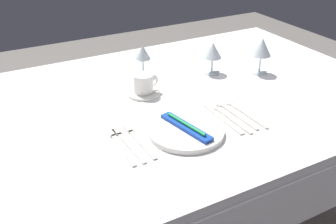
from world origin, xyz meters
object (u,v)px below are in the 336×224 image
Objects in this scene: fork_outer at (138,140)px; wine_glass_left at (213,52)px; dinner_plate at (186,131)px; dinner_knife at (224,120)px; toothbrush_package at (186,127)px; spoon_soup at (225,115)px; wine_glass_centre at (262,48)px; spoon_dessert at (231,112)px; fork_inner at (127,143)px; wine_glass_right at (143,54)px; coffee_cup_left at (144,83)px; fork_salad at (120,145)px; spoon_tea at (241,110)px.

fork_outer is 0.60m from wine_glass_left.
dinner_plate is 0.16m from dinner_knife.
dinner_plate is 1.12× the size of dinner_knife.
toothbrush_package is 0.18m from spoon_soup.
wine_glass_centre is (0.67, 0.24, 0.11)m from fork_outer.
spoon_dessert is at bearing 12.22° from toothbrush_package.
fork_outer is 0.33m from spoon_soup.
fork_outer and fork_inner have the same top height.
spoon_dessert is 0.47m from wine_glass_right.
wine_glass_right is at bearing 65.60° from coffee_cup_left.
dinner_plate is 0.15m from fork_outer.
wine_glass_centre reaches higher than toothbrush_package.
fork_salad is (-0.06, 0.00, 0.00)m from fork_outer.
dinner_knife is 2.18× the size of coffee_cup_left.
dinner_knife is 0.09m from spoon_tea.
dinner_plate is 1.13× the size of fork_inner.
coffee_cup_left is at bearing 130.68° from spoon_tea.
fork_outer is at bearing -146.09° from wine_glass_left.
coffee_cup_left is (0.00, 0.32, 0.02)m from toothbrush_package.
wine_glass_right reaches higher than fork_inner.
dinner_knife is 0.96× the size of spoon_soup.
dinner_plate is 0.02m from toothbrush_package.
dinner_knife is 1.42× the size of wine_glass_centre.
toothbrush_package is 0.99× the size of fork_salad.
fork_inner is 0.34m from coffee_cup_left.
fork_inner is at bearing 176.10° from dinner_knife.
toothbrush_package is 0.59m from wine_glass_centre.
fork_salad is (-0.21, 0.03, -0.02)m from toothbrush_package.
dinner_knife is at bearing -117.93° from wine_glass_left.
fork_outer is at bearing -179.49° from spoon_tea.
fork_salad is at bearing -149.14° from wine_glass_left.
spoon_dessert reaches higher than fork_inner.
spoon_tea is at bearing 8.62° from dinner_plate.
wine_glass_centre is at bearing -28.12° from wine_glass_left.
fork_inner is at bearing -179.54° from spoon_tea.
spoon_soup and spoon_tea have the same top height.
toothbrush_package is 0.51m from wine_glass_left.
spoon_tea is 0.35m from wine_glass_left.
fork_salad is at bearing -179.70° from spoon_soup.
wine_glass_left is at bearing 8.01° from coffee_cup_left.
wine_glass_centre reaches higher than spoon_soup.
spoon_dessert is at bearing 1.73° from fork_inner.
toothbrush_package reaches higher than spoon_soup.
wine_glass_right is (0.23, 0.45, 0.09)m from fork_outer.
toothbrush_package reaches higher than fork_inner.
toothbrush_package is 0.25m from spoon_tea.
spoon_tea is 0.38m from wine_glass_centre.
wine_glass_centre is at bearing -26.27° from wine_glass_right.
spoon_dessert is at bearing 16.02° from spoon_soup.
spoon_tea is at bearing -139.93° from wine_glass_centre.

